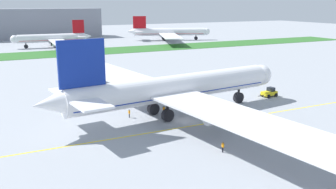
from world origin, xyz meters
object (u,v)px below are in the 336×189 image
Objects in this scene: service_truck_baggage_loader at (94,84)px; pushback_tug at (269,92)px; ground_crew_marshaller_front at (164,109)px; parked_airliner_far_centre at (53,38)px; ground_crew_wingwalker_port at (129,113)px; airliner_foreground at (172,89)px; service_truck_fuel_bowser at (82,71)px; ground_crew_wingwalker_starboard at (223,146)px; parked_airliner_far_right at (168,32)px.

pushback_tug is at bearing -36.45° from service_truck_baggage_loader.
pushback_tug is 28.95m from ground_crew_marshaller_front.
parked_airliner_far_centre reaches higher than ground_crew_marshaller_front.
ground_crew_marshaller_front is at bearing -175.74° from pushback_tug.
ground_crew_marshaller_front is 28.96m from service_truck_baggage_loader.
parked_airliner_far_centre reaches higher than ground_crew_wingwalker_port.
airliner_foreground is at bearing -16.40° from ground_crew_wingwalker_port.
service_truck_fuel_bowser is at bearing 86.76° from ground_crew_wingwalker_port.
ground_crew_wingwalker_starboard is at bearing -95.03° from airliner_foreground.
ground_crew_wingwalker_starboard is (-0.63, -21.48, -0.04)m from ground_crew_marshaller_front.
service_truck_baggage_loader reaches higher than ground_crew_wingwalker_port.
service_truck_fuel_bowser is (-3.61, 70.30, 0.41)m from ground_crew_wingwalker_starboard.
airliner_foreground is 1.11× the size of parked_airliner_far_right.
pushback_tug is 0.93× the size of service_truck_fuel_bowser.
ground_crew_wingwalker_starboard is at bearing -83.35° from service_truck_baggage_loader.
parked_airliner_far_right is at bearing 73.58° from pushback_tug.
ground_crew_wingwalker_port is 127.67m from parked_airliner_far_centre.
parked_airliner_far_right is (68.78, 156.92, 3.73)m from ground_crew_wingwalker_starboard.
airliner_foreground reaches higher than parked_airliner_far_centre.
airliner_foreground is 20.73m from ground_crew_wingwalker_starboard.
service_truck_fuel_bowser is 79.87m from parked_airliner_far_centre.
service_truck_baggage_loader reaches higher than service_truck_fuel_bowser.
parked_airliner_far_right reaches higher than pushback_tug.
ground_crew_wingwalker_port is at bearing -93.56° from parked_airliner_far_centre.
parked_airliner_far_right is at bearing 5.93° from parked_airliner_far_centre.
parked_airliner_far_centre is (5.21, 79.64, 3.05)m from service_truck_fuel_bowser.
service_truck_fuel_bowser is at bearing 125.35° from pushback_tug.
airliner_foreground reaches higher than ground_crew_wingwalker_starboard.
pushback_tug is at bearing -77.54° from parked_airliner_far_centre.
ground_crew_wingwalker_port is (-35.82, -1.07, 0.01)m from pushback_tug.
service_truck_fuel_bowser is 0.08× the size of parked_airliner_far_right.
service_truck_fuel_bowser is 0.10× the size of parked_airliner_far_centre.
ground_crew_wingwalker_starboard is 50.05m from service_truck_baggage_loader.
service_truck_fuel_bowser is (2.19, 20.59, -0.08)m from service_truck_baggage_loader.
parked_airliner_far_centre is (7.40, 100.23, 2.96)m from service_truck_baggage_loader.
airliner_foreground is at bearing -89.92° from parked_airliner_far_centre.
pushback_tug is 3.31× the size of ground_crew_wingwalker_starboard.
parked_airliner_far_centre is at bearing 85.78° from service_truck_baggage_loader.
ground_crew_wingwalker_port is at bearing -91.08° from service_truck_baggage_loader.
service_truck_baggage_loader reaches higher than pushback_tug.
parked_airliner_far_centre is (1.60, 149.94, 3.46)m from ground_crew_wingwalker_starboard.
parked_airliner_far_right is at bearing 63.89° from airliner_foreground.
ground_crew_wingwalker_port is at bearing 105.62° from ground_crew_wingwalker_starboard.
service_truck_baggage_loader is at bearing 143.55° from pushback_tug.
ground_crew_wingwalker_port is at bearing 163.60° from airliner_foreground.
ground_crew_marshaller_front is 0.03× the size of parked_airliner_far_centre.
ground_crew_wingwalker_starboard is 0.02× the size of parked_airliner_far_right.
service_truck_fuel_bowser is 112.93m from parked_airliner_far_right.
airliner_foreground is 1.39× the size of parked_airliner_far_centre.
airliner_foreground is 9.52m from ground_crew_wingwalker_port.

